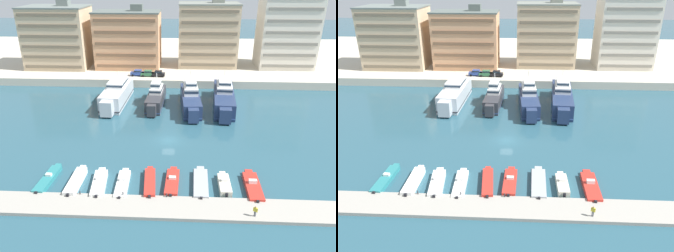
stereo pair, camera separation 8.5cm
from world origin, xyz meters
The scene contains 27 objects.
ground_plane centered at (0.00, 0.00, 0.00)m, with size 400.00×400.00×0.00m, color #285160.
quay_promenade centered at (0.00, 67.93, 1.12)m, with size 180.00×70.00×2.25m, color beige.
pier_dock centered at (0.00, -20.82, 0.26)m, with size 120.00×4.80×0.52m, color #9E998E.
yacht_silver_far_left centered at (-14.12, 20.60, 2.29)m, with size 5.83×20.92×7.22m.
yacht_charcoal_left centered at (-4.07, 19.29, 2.11)m, with size 4.32×16.78×7.62m.
yacht_navy_mid_left centered at (4.47, 18.12, 2.41)m, with size 5.18×20.32×8.39m.
yacht_navy_center_left centered at (12.65, 19.46, 2.44)m, with size 6.22×23.29×8.31m.
motorboat_teal_far_left centered at (-18.25, -14.85, 0.39)m, with size 2.11×8.34×1.12m.
motorboat_white_left centered at (-13.60, -15.45, 0.52)m, with size 1.76×8.04×1.04m.
motorboat_white_mid_left centered at (-9.88, -15.68, 0.48)m, with size 2.69×7.76×1.38m.
motorboat_white_center_left centered at (-6.31, -15.52, 0.38)m, with size 2.11×8.08×1.23m.
motorboat_red_center centered at (-2.14, -15.16, 0.47)m, with size 2.25×8.18×0.95m.
motorboat_red_center_right centered at (1.28, -14.82, 0.45)m, with size 2.16×7.82×1.26m.
motorboat_grey_mid_right centered at (5.68, -14.79, 0.39)m, with size 2.39×8.71×0.84m.
motorboat_cream_right centered at (9.24, -15.16, 0.54)m, with size 1.78×6.03×1.47m.
motorboat_red_far_right centered at (13.50, -15.34, 0.45)m, with size 2.23×8.40×1.42m.
car_blue_far_left centered at (-11.04, 37.46, 3.22)m, with size 4.12×1.96×1.80m.
car_green_left centered at (-7.94, 37.06, 3.22)m, with size 4.11×1.94×1.80m.
car_black_mid_left centered at (-4.87, 36.96, 3.22)m, with size 4.20×2.12×1.80m.
apartment_block_far_left centered at (-37.64, 48.23, 11.68)m, with size 19.74×15.10×20.77m.
apartment_block_left centered at (-15.13, 48.46, 10.99)m, with size 20.47×12.79×19.38m.
apartment_block_mid_left centered at (10.19, 51.89, 12.09)m, with size 18.91×13.08×21.58m.
apartment_block_center_left centered at (34.94, 50.88, 14.25)m, with size 17.61×12.37×25.87m.
pedestrian_near_edge centered at (12.48, -22.23, 1.47)m, with size 0.56×0.40×1.61m.
bollard_west centered at (-11.99, -18.67, 0.84)m, with size 0.20×0.20×0.61m.
bollard_west_mid centered at (-5.68, -18.67, 0.84)m, with size 0.20×0.20×0.61m.
bollard_east_mid centered at (0.64, -18.67, 0.84)m, with size 0.20×0.20×0.61m.
Camera 1 is at (2.74, -57.08, 29.43)m, focal length 35.00 mm.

